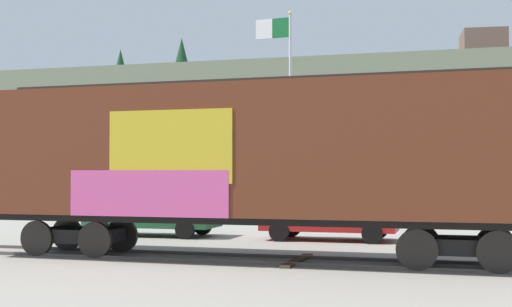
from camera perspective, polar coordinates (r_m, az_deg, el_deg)
The scene contains 7 objects.
ground_plane at distance 17.52m, azimuth -3.30°, elevation -8.69°, with size 260.00×260.00×0.00m, color gray.
track at distance 17.88m, azimuth -6.25°, elevation -8.41°, with size 60.02×2.93×0.08m.
freight_car at distance 17.11m, azimuth -0.21°, elevation -0.10°, with size 14.18×3.19×4.50m.
flagpole at distance 29.57m, azimuth 2.27°, elevation 5.53°, with size 1.65×0.28×9.10m.
hillside at distance 84.33m, azimuth 11.74°, elevation 1.48°, with size 127.70×36.83×18.63m.
parked_car_green at distance 24.28m, azimuth -8.59°, elevation -4.61°, with size 4.53×1.95×1.81m.
parked_car_red at distance 22.55m, azimuth 5.93°, elevation -5.04°, with size 4.32×1.93×1.64m.
Camera 1 is at (5.62, -16.46, 2.11)m, focal length 48.50 mm.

